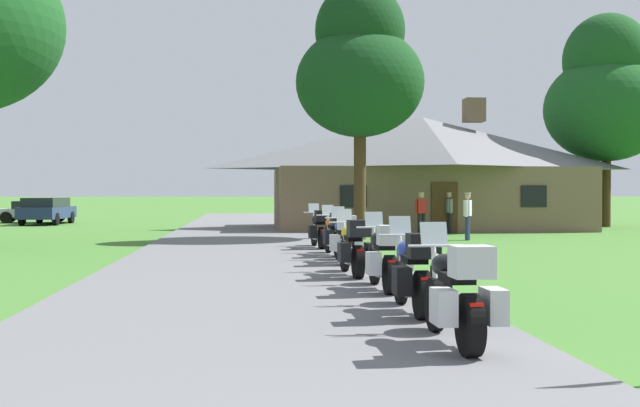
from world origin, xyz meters
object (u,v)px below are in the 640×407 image
motorcycle_yellow_fourth_in_row (353,248)px  motorcycle_black_third_in_row (384,258)px  motorcycle_black_farthest_in_row (319,229)px  tree_by_lodge_front (360,68)px  parked_silver_sedan_far_left (33,211)px  motorcycle_black_nearest_to_camera (457,296)px  tree_right_of_lodge (607,94)px  motorcycle_blue_fifth_in_row (344,239)px  motorcycle_orange_sixth_in_row (335,234)px  motorcycle_blue_second_in_row (415,274)px  bystander_gray_shirt_near_lodge (449,210)px  parked_navy_suv_far_left (47,210)px  bystander_red_shirt_beside_signpost (421,211)px  bystander_white_shirt_by_tree (468,213)px

motorcycle_yellow_fourth_in_row → motorcycle_black_third_in_row: bearing=-88.1°
motorcycle_black_farthest_in_row → tree_by_lodge_front: (1.92, 5.02, 5.57)m
tree_by_lodge_front → parked_silver_sedan_far_left: bearing=133.6°
motorcycle_black_nearest_to_camera → motorcycle_black_farthest_in_row: same height
tree_by_lodge_front → parked_silver_sedan_far_left: (-15.89, 16.68, -5.53)m
tree_right_of_lodge → parked_silver_sedan_far_left: tree_right_of_lodge is taller
motorcycle_blue_fifth_in_row → motorcycle_orange_sixth_in_row: size_ratio=1.00×
motorcycle_black_nearest_to_camera → tree_right_of_lodge: bearing=61.6°
motorcycle_blue_second_in_row → motorcycle_yellow_fourth_in_row: 4.84m
bystander_gray_shirt_near_lodge → parked_navy_suv_far_left: bearing=57.2°
motorcycle_blue_second_in_row → motorcycle_black_third_in_row: size_ratio=1.00×
motorcycle_blue_second_in_row → bystander_gray_shirt_near_lodge: bystander_gray_shirt_near_lodge is taller
tree_right_of_lodge → parked_navy_suv_far_left: bearing=168.8°
motorcycle_orange_sixth_in_row → motorcycle_blue_fifth_in_row: bearing=-95.5°
motorcycle_blue_fifth_in_row → bystander_red_shirt_beside_signpost: bystander_red_shirt_beside_signpost is taller
motorcycle_black_third_in_row → tree_by_lodge_front: size_ratio=0.23×
bystander_red_shirt_beside_signpost → tree_right_of_lodge: (10.54, 6.39, 5.48)m
bystander_gray_shirt_near_lodge → tree_right_of_lodge: size_ratio=0.16×
motorcycle_blue_fifth_in_row → motorcycle_orange_sixth_in_row: (0.03, 2.19, 0.00)m
motorcycle_blue_fifth_in_row → tree_right_of_lodge: 24.77m
parked_silver_sedan_far_left → motorcycle_black_nearest_to_camera: bearing=-167.2°
bystander_white_shirt_by_tree → motorcycle_black_nearest_to_camera: bearing=11.4°
bystander_white_shirt_by_tree → parked_silver_sedan_far_left: (-19.60, 17.58, -0.31)m
motorcycle_black_third_in_row → tree_by_lodge_front: tree_by_lodge_front is taller
motorcycle_blue_fifth_in_row → tree_right_of_lodge: size_ratio=0.20×
motorcycle_black_nearest_to_camera → parked_navy_suv_far_left: 36.52m
motorcycle_orange_sixth_in_row → bystander_gray_shirt_near_lodge: size_ratio=1.24×
bystander_gray_shirt_near_lodge → motorcycle_blue_second_in_row: bearing=161.0°
motorcycle_yellow_fourth_in_row → tree_right_of_lodge: bearing=51.4°
motorcycle_black_farthest_in_row → bystander_red_shirt_beside_signpost: (4.69, 7.40, 0.34)m
motorcycle_black_third_in_row → bystander_red_shirt_beside_signpost: bearing=74.7°
bystander_red_shirt_beside_signpost → tree_by_lodge_front: size_ratio=0.18×
motorcycle_blue_second_in_row → motorcycle_blue_fifth_in_row: bearing=90.2°
bystander_gray_shirt_near_lodge → bystander_white_shirt_by_tree: same height
bystander_white_shirt_by_tree → tree_right_of_lodge: size_ratio=0.16×
motorcycle_orange_sixth_in_row → bystander_gray_shirt_near_lodge: (5.98, 11.50, 0.34)m
motorcycle_black_third_in_row → motorcycle_yellow_fourth_in_row: (-0.21, 2.34, 0.00)m
motorcycle_orange_sixth_in_row → bystander_white_shirt_by_tree: (5.47, 6.90, 0.34)m
bystander_red_shirt_beside_signpost → tree_by_lodge_front: (-2.77, -2.37, 5.22)m
motorcycle_yellow_fourth_in_row → parked_navy_suv_far_left: (-12.60, 27.07, 0.17)m
motorcycle_black_nearest_to_camera → motorcycle_yellow_fourth_in_row: same height
motorcycle_black_nearest_to_camera → tree_right_of_lodge: size_ratio=0.20×
parked_navy_suv_far_left → motorcycle_orange_sixth_in_row: bearing=-57.3°
tree_by_lodge_front → motorcycle_black_third_in_row: bearing=-96.5°
motorcycle_blue_fifth_in_row → parked_silver_sedan_far_left: 30.17m
bystander_red_shirt_beside_signpost → parked_silver_sedan_far_left: 23.52m
motorcycle_black_nearest_to_camera → motorcycle_black_farthest_in_row: bearing=89.9°
motorcycle_black_nearest_to_camera → tree_by_lodge_front: bearing=84.3°
motorcycle_orange_sixth_in_row → parked_navy_suv_far_left: (-12.78, 22.07, 0.17)m
tree_right_of_lodge → motorcycle_orange_sixth_in_row: bearing=-132.3°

